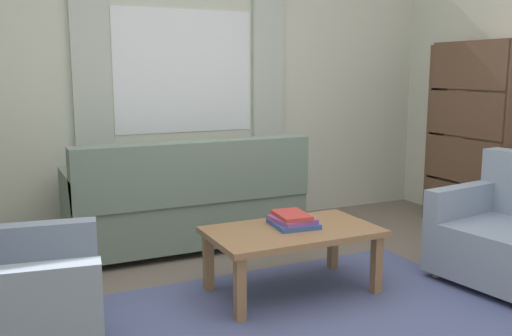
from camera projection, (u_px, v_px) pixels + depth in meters
The scene contains 9 objects.
ground_plane at pixel (305, 316), 3.37m from camera, with size 6.24×6.24×0.00m, color #6B6056.
wall_back at pixel (183, 88), 5.15m from camera, with size 5.32×0.12×2.60m, color beige.
window_with_curtains at pixel (185, 72), 5.05m from camera, with size 1.98×0.07×1.40m.
area_rug at pixel (305, 315), 3.36m from camera, with size 2.46×1.64×0.01m, color #4C5684.
couch at pixel (187, 204), 4.63m from camera, with size 1.90×0.82×0.92m.
armchair_left at pixel (1, 302), 2.70m from camera, with size 0.93×0.94×0.88m.
coffee_table at pixel (292, 237), 3.66m from camera, with size 1.10×0.64×0.44m.
book_stack_on_table at pixel (293, 220), 3.71m from camera, with size 0.30×0.32×0.09m.
bookshelf at pixel (473, 134), 5.10m from camera, with size 0.30×0.94×1.72m.
Camera 1 is at (-1.62, -2.73, 1.46)m, focal length 39.28 mm.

